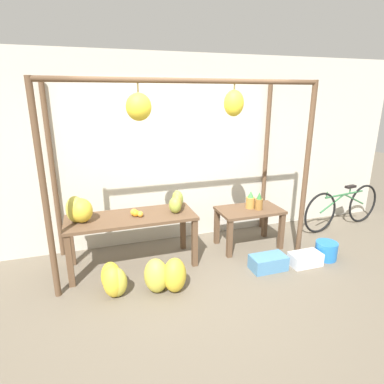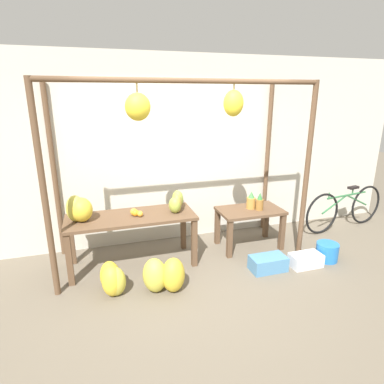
# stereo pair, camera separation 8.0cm
# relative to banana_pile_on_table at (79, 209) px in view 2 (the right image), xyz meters

# --- Properties ---
(ground_plane) EXTENTS (20.00, 20.00, 0.00)m
(ground_plane) POSITION_rel_banana_pile_on_table_xyz_m (1.32, -0.72, -0.87)
(ground_plane) COLOR #665B4C
(shop_wall_back) EXTENTS (8.00, 0.08, 2.80)m
(shop_wall_back) POSITION_rel_banana_pile_on_table_xyz_m (1.32, 0.72, 0.53)
(shop_wall_back) COLOR beige
(shop_wall_back) RESTS_ON ground_plane
(stall_awning) EXTENTS (3.32, 1.20, 2.40)m
(stall_awning) POSITION_rel_banana_pile_on_table_xyz_m (1.28, -0.16, 0.82)
(stall_awning) COLOR brown
(stall_awning) RESTS_ON ground_plane
(display_table_main) EXTENTS (1.67, 0.65, 0.71)m
(display_table_main) POSITION_rel_banana_pile_on_table_xyz_m (0.63, 0.00, -0.26)
(display_table_main) COLOR brown
(display_table_main) RESTS_ON ground_plane
(display_table_side) EXTENTS (0.94, 0.57, 0.60)m
(display_table_side) POSITION_rel_banana_pile_on_table_xyz_m (2.38, 0.04, -0.39)
(display_table_side) COLOR brown
(display_table_side) RESTS_ON ground_plane
(banana_pile_on_table) EXTENTS (0.38, 0.38, 0.34)m
(banana_pile_on_table) POSITION_rel_banana_pile_on_table_xyz_m (0.00, 0.00, 0.00)
(banana_pile_on_table) COLOR gold
(banana_pile_on_table) RESTS_ON display_table_main
(orange_pile) EXTENTS (0.16, 0.15, 0.10)m
(orange_pile) POSITION_rel_banana_pile_on_table_xyz_m (0.70, -0.02, -0.12)
(orange_pile) COLOR orange
(orange_pile) RESTS_ON display_table_main
(pineapple_cluster) EXTENTS (0.21, 0.22, 0.26)m
(pineapple_cluster) POSITION_rel_banana_pile_on_table_xyz_m (2.44, 0.04, -0.16)
(pineapple_cluster) COLOR olive
(pineapple_cluster) RESTS_ON display_table_side
(banana_pile_ground_left) EXTENTS (0.37, 0.43, 0.38)m
(banana_pile_ground_left) POSITION_rel_banana_pile_on_table_xyz_m (0.32, -0.60, -0.68)
(banana_pile_ground_left) COLOR gold
(banana_pile_ground_left) RESTS_ON ground_plane
(banana_pile_ground_right) EXTENTS (0.59, 0.45, 0.42)m
(banana_pile_ground_right) POSITION_rel_banana_pile_on_table_xyz_m (0.90, -0.73, -0.66)
(banana_pile_ground_right) COLOR gold
(banana_pile_ground_right) RESTS_ON ground_plane
(fruit_crate_white) EXTENTS (0.47, 0.27, 0.19)m
(fruit_crate_white) POSITION_rel_banana_pile_on_table_xyz_m (2.31, -0.67, -0.77)
(fruit_crate_white) COLOR #4C84B2
(fruit_crate_white) RESTS_ON ground_plane
(blue_bucket) EXTENTS (0.30, 0.30, 0.25)m
(blue_bucket) POSITION_rel_banana_pile_on_table_xyz_m (3.23, -0.67, -0.75)
(blue_bucket) COLOR blue
(blue_bucket) RESTS_ON ground_plane
(parked_bicycle) EXTENTS (1.74, 0.29, 0.74)m
(parked_bicycle) POSITION_rel_banana_pile_on_table_xyz_m (4.27, 0.20, -0.51)
(parked_bicycle) COLOR black
(parked_bicycle) RESTS_ON ground_plane
(papaya_pile) EXTENTS (0.30, 0.40, 0.26)m
(papaya_pile) POSITION_rel_banana_pile_on_table_xyz_m (1.25, 0.01, -0.04)
(papaya_pile) COLOR #93A33D
(papaya_pile) RESTS_ON display_table_main
(fruit_crate_purple) EXTENTS (0.42, 0.24, 0.17)m
(fruit_crate_purple) POSITION_rel_banana_pile_on_table_xyz_m (2.85, -0.73, -0.78)
(fruit_crate_purple) COLOR silver
(fruit_crate_purple) RESTS_ON ground_plane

